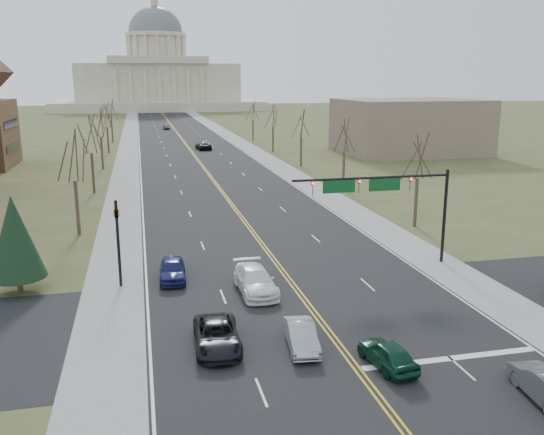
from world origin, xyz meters
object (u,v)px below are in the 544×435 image
signal_mast (384,191)px  signal_left (118,234)px  car_sb_outer_second (172,270)px  car_sb_inner_lead (301,336)px  car_nb_inner_lead (387,354)px  car_far_sb (166,127)px  car_far_nb (203,146)px  car_sb_inner_second (255,281)px  car_sb_outer_lead (217,336)px

signal_mast → signal_left: (-18.95, 0.00, -2.05)m
car_sb_outer_second → signal_left: bearing=-169.6°
signal_mast → car_sb_inner_lead: signal_mast is taller
car_nb_inner_lead → car_far_sb: car_far_sb is taller
car_sb_inner_lead → car_far_nb: 88.17m
signal_left → car_sb_inner_second: size_ratio=1.08×
car_nb_inner_lead → car_sb_inner_second: 12.15m
car_nb_inner_lead → car_sb_inner_lead: size_ratio=0.95×
car_sb_outer_lead → car_far_nb: size_ratio=0.92×
signal_left → car_far_nb: 77.73m
signal_mast → car_sb_inner_lead: bearing=-129.1°
car_nb_inner_lead → signal_left: bearing=-56.2°
signal_left → car_nb_inner_lead: (13.02, -14.54, -3.04)m
signal_left → car_nb_inner_lead: size_ratio=1.55×
signal_mast → car_sb_outer_lead: signal_mast is taller
signal_mast → car_sb_outer_second: size_ratio=2.71×
car_sb_outer_lead → car_sb_inner_second: bearing=67.5°
signal_left → car_far_nb: (14.14, 76.38, -2.95)m
car_sb_inner_lead → car_sb_inner_second: (-0.76, 8.48, 0.14)m
signal_left → car_sb_outer_lead: 12.23m
car_nb_inner_lead → car_far_sb: 139.31m
car_sb_outer_lead → car_sb_outer_second: car_sb_outer_second is taller
car_nb_inner_lead → car_sb_outer_second: 17.76m
car_sb_inner_lead → car_sb_outer_lead: (-4.30, 0.99, 0.03)m
car_nb_inner_lead → car_far_sb: (-3.78, 139.26, 0.06)m
car_nb_inner_lead → car_sb_outer_lead: bearing=-34.2°
car_sb_inner_lead → car_sb_outer_second: size_ratio=0.91×
signal_left → signal_mast: bearing=-0.0°
car_nb_inner_lead → car_sb_outer_lead: size_ratio=0.77×
car_nb_inner_lead → signal_mast: bearing=-120.2°
signal_left → car_sb_inner_second: (8.70, -3.19, -2.89)m
car_sb_outer_lead → car_far_nb: (8.99, 87.06, 0.06)m
car_sb_outer_lead → car_sb_inner_lead: bearing=-10.1°
car_sb_inner_lead → car_sb_outer_lead: 4.41m
car_sb_inner_lead → car_sb_outer_second: car_sb_outer_second is taller
signal_mast → car_sb_inner_second: (-10.24, -3.19, -4.94)m
car_sb_inner_lead → signal_mast: bearing=57.2°
car_nb_inner_lead → car_sb_inner_lead: (-3.56, 2.88, 0.01)m
signal_left → car_far_sb: signal_left is taller
signal_mast → signal_left: 19.06m
signal_left → car_far_sb: size_ratio=1.42×
signal_mast → car_far_sb: 125.20m
car_sb_outer_lead → car_sb_outer_second: size_ratio=1.12×
signal_left → car_sb_outer_second: 4.61m
signal_left → car_nb_inner_lead: 19.75m
car_sb_outer_second → car_far_sb: (5.72, 124.25, -0.04)m
car_sb_inner_lead → car_far_sb: car_far_sb is taller
car_nb_inner_lead → car_far_nb: size_ratio=0.71×
car_nb_inner_lead → car_sb_inner_lead: bearing=-46.9°
car_sb_outer_lead → car_far_sb: size_ratio=1.18×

